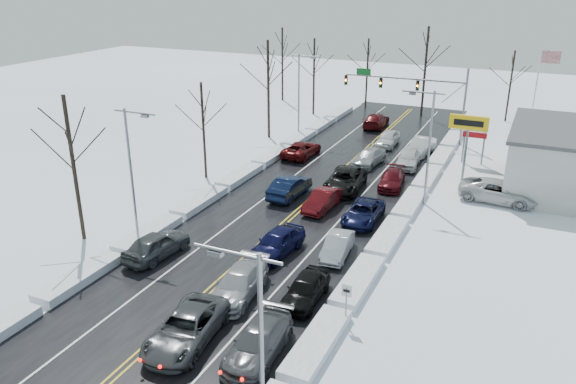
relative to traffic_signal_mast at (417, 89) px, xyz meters
The scene contains 42 objects.
ground 28.73m from the traffic_signal_mast, 97.02° to the right, with size 160.00×160.00×0.00m, color white.
road_surface 26.78m from the traffic_signal_mast, 97.55° to the right, with size 14.00×84.00×0.01m, color black.
snow_bank_left 28.77m from the traffic_signal_mast, 113.03° to the right, with size 1.58×72.00×0.54m, color silver.
snow_bank_right 26.88m from the traffic_signal_mast, 80.92° to the right, with size 1.58×72.00×0.54m, color silver.
traffic_signal_mast is the anchor object (origin of this frame).
tires_plus_sign 13.92m from the traffic_signal_mast, 59.54° to the right, with size 3.20×0.34×6.00m.
used_vehicles_sign 9.50m from the traffic_signal_mast, 40.34° to the right, with size 2.20×0.22×4.65m.
speed_limit_sign 36.51m from the traffic_signal_mast, 82.48° to the right, with size 0.55×0.09×2.35m.
flagpole 11.90m from the traffic_signal_mast, ahead, with size 1.87×1.20×10.00m.
streetlight_se 46.25m from the traffic_signal_mast, 83.98° to the right, with size 3.20×0.25×9.00m.
streetlight_ne 18.63m from the traffic_signal_mast, 74.91° to the right, with size 3.20×0.25×9.00m.
streetlight_sw 34.08m from the traffic_signal_mast, 110.16° to the right, with size 3.20×0.25×9.00m.
streetlight_nw 12.40m from the traffic_signal_mast, 161.23° to the right, with size 3.20×0.25×9.00m.
tree_left_b 37.16m from the traffic_signal_mast, 113.74° to the right, with size 4.00×4.00×10.00m.
tree_left_c 24.38m from the traffic_signal_mast, 124.90° to the right, with size 3.40×3.40×8.50m.
tree_left_d 15.93m from the traffic_signal_mast, 157.76° to the right, with size 4.20×4.20×10.50m.
tree_left_e 15.51m from the traffic_signal_mast, 157.13° to the left, with size 3.80×3.80×9.50m.
tree_far_a 24.63m from the traffic_signal_mast, 150.75° to the left, with size 4.00×4.00×10.00m.
tree_far_b 16.10m from the traffic_signal_mast, 125.98° to the left, with size 3.60×3.60×9.00m.
tree_far_c 11.32m from the traffic_signal_mast, 97.48° to the left, with size 4.40×4.40×11.00m.
tree_far_d 15.16m from the traffic_signal_mast, 55.64° to the left, with size 3.40×3.40×8.50m.
queued_car_2 41.15m from the traffic_signal_mast, 92.66° to the right, with size 2.65×5.74×1.60m, color #3D3F42.
queued_car_3 36.36m from the traffic_signal_mast, 92.64° to the right, with size 2.16×5.32×1.54m, color #95989C.
queued_car_4 31.02m from the traffic_signal_mast, 93.53° to the right, with size 1.98×4.91×1.67m, color black.
queued_car_5 23.12m from the traffic_signal_mast, 94.83° to the right, with size 1.56×4.49×1.48m, color #4C0A0D.
queued_car_6 18.52m from the traffic_signal_mast, 95.49° to the right, with size 2.81×6.09×1.69m, color black.
queued_car_7 12.02m from the traffic_signal_mast, 99.76° to the right, with size 2.06×5.06×1.47m, color #9C9EA3.
queued_car_8 6.83m from the traffic_signal_mast, 116.53° to the right, with size 1.85×4.60×1.57m, color silver.
queued_car_11 40.62m from the traffic_signal_mast, 87.38° to the right, with size 2.12×5.21×1.51m, color #46484C.
queued_car_12 35.32m from the traffic_signal_mast, 86.73° to the right, with size 1.79×4.45×1.52m, color black.
queued_car_13 29.62m from the traffic_signal_mast, 86.52° to the right, with size 1.44×4.13×1.36m, color #B0B2B8.
queued_car_14 23.88m from the traffic_signal_mast, 85.92° to the right, with size 2.32×5.03×1.40m, color black.
queued_car_15 16.38m from the traffic_signal_mast, 83.64° to the right, with size 1.89×4.66×1.35m, color #43090F.
queued_car_16 11.10m from the traffic_signal_mast, 79.78° to the right, with size 1.94×4.83×1.65m, color silver.
queued_car_17 7.80m from the traffic_signal_mast, 69.08° to the right, with size 1.73×4.95×1.63m, color silver.
oncoming_car_0 22.36m from the traffic_signal_mast, 104.07° to the right, with size 1.79×5.12×1.69m, color black.
oncoming_car_1 14.89m from the traffic_signal_mast, 128.54° to the right, with size 2.47×5.36×1.49m, color #4C0A0B.
oncoming_car_2 8.19m from the traffic_signal_mast, 147.45° to the left, with size 2.26×5.57×1.62m, color #44090C.
oncoming_car_3 35.53m from the traffic_signal_mast, 104.46° to the right, with size 1.99×4.95×1.69m, color #3F4244.
parked_car_0 19.04m from the traffic_signal_mast, 55.41° to the right, with size 2.85×6.19×1.72m, color silver.
parked_car_1 18.55m from the traffic_signal_mast, 39.71° to the right, with size 2.32×5.71×1.66m, color #3C3F41.
parked_car_2 14.11m from the traffic_signal_mast, 27.58° to the right, with size 1.82×4.51×1.54m, color black.
Camera 1 is at (15.80, -31.75, 17.20)m, focal length 35.00 mm.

